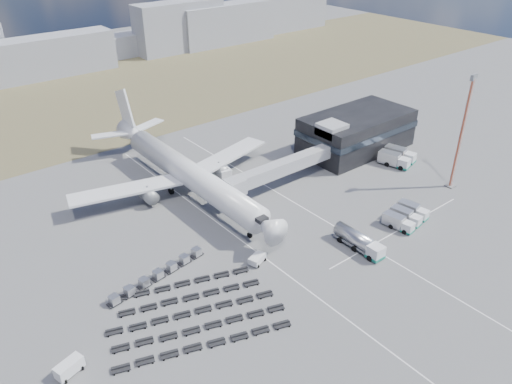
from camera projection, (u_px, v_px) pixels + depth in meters
ground at (280, 259)px, 92.97m from camera, size 420.00×420.00×0.00m
grass_strip at (64, 103)px, 167.48m from camera, size 420.00×90.00×0.01m
lane_markings at (306, 233)px, 100.31m from camera, size 47.12×110.00×0.01m
terminal at (356, 131)px, 132.58m from camera, size 30.40×16.40×11.00m
jet_bridge at (274, 171)px, 112.95m from camera, size 30.30×3.80×7.05m
airliner at (186, 171)px, 112.28m from camera, size 51.59×64.53×17.62m
skyline at (77, 46)px, 201.06m from camera, size 317.04×25.63×21.39m
fuel_tanker at (359, 241)px, 94.88m from camera, size 2.87×10.93×3.53m
pushback_tug at (257, 259)px, 91.55m from camera, size 3.89×2.98×1.53m
utility_van at (69, 368)px, 69.52m from camera, size 4.37×2.89×2.17m
catering_truck at (221, 172)px, 120.01m from camera, size 3.99×7.17×3.11m
service_trucks_near at (406, 216)px, 103.19m from camera, size 9.47×7.72×2.61m
service_trucks_far at (397, 157)px, 127.02m from camera, size 8.40×9.33×3.18m
uld_row at (158, 274)px, 87.51m from camera, size 20.30×4.41×1.57m
baggage_dollies at (194, 313)px, 80.05m from camera, size 30.36×23.88×0.64m
floodlight_mast at (462, 133)px, 110.52m from camera, size 2.55×2.07×26.80m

